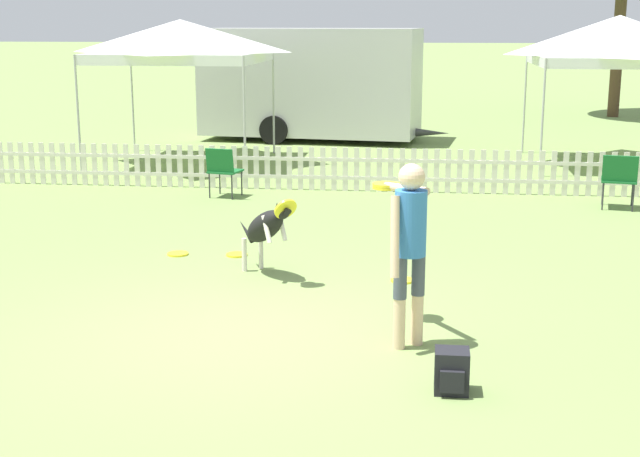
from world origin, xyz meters
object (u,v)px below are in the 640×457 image
at_px(leaping_dog, 266,226).
at_px(folding_chair_center, 223,168).
at_px(canopy_tent_main, 619,40).
at_px(handler_person, 408,233).
at_px(frisbee_midfield, 403,280).
at_px(frisbee_near_handler, 237,255).
at_px(folding_chair_blue_left, 619,177).
at_px(equipment_trailer, 311,82).
at_px(canopy_tent_secondary, 181,41).
at_px(frisbee_near_dog, 178,254).
at_px(backpack_on_grass, 452,372).

xyz_separation_m(leaping_dog, folding_chair_center, (-1.53, 4.53, -0.09)).
xyz_separation_m(folding_chair_center, canopy_tent_main, (7.01, 4.29, 1.98)).
relative_size(handler_person, frisbee_midfield, 6.31).
bearing_deg(canopy_tent_main, frisbee_near_handler, -127.12).
bearing_deg(frisbee_near_handler, frisbee_midfield, -23.20).
relative_size(leaping_dog, folding_chair_blue_left, 1.20).
relative_size(handler_person, folding_chair_center, 1.99).
bearing_deg(handler_person, frisbee_near_handler, 88.03).
xyz_separation_m(leaping_dog, folding_chair_blue_left, (4.73, 4.32, -0.07)).
height_order(folding_chair_center, canopy_tent_main, canopy_tent_main).
distance_m(frisbee_midfield, equipment_trailer, 12.42).
bearing_deg(folding_chair_center, equipment_trailer, -81.98).
bearing_deg(folding_chair_center, frisbee_midfield, 135.80).
xyz_separation_m(folding_chair_blue_left, canopy_tent_secondary, (-7.88, 3.77, 1.94)).
bearing_deg(handler_person, frisbee_near_dog, 96.80).
bearing_deg(backpack_on_grass, equipment_trailer, 101.38).
height_order(handler_person, folding_chair_center, handler_person).
height_order(frisbee_midfield, folding_chair_center, folding_chair_center).
distance_m(frisbee_near_dog, canopy_tent_main, 10.75).
distance_m(leaping_dog, equipment_trailer, 12.13).
xyz_separation_m(backpack_on_grass, canopy_tent_secondary, (-5.15, 11.12, 2.29)).
bearing_deg(equipment_trailer, frisbee_midfield, -71.14).
relative_size(backpack_on_grass, equipment_trailer, 0.06).
bearing_deg(backpack_on_grass, leaping_dog, 123.47).
xyz_separation_m(frisbee_near_dog, canopy_tent_secondary, (-1.88, 7.26, 2.44)).
height_order(leaping_dog, equipment_trailer, equipment_trailer).
relative_size(frisbee_near_handler, canopy_tent_secondary, 0.08).
distance_m(leaping_dog, backpack_on_grass, 3.66).
xyz_separation_m(leaping_dog, canopy_tent_secondary, (-3.15, 8.09, 1.87)).
bearing_deg(backpack_on_grass, folding_chair_blue_left, 69.66).
distance_m(canopy_tent_secondary, equipment_trailer, 4.62).
bearing_deg(frisbee_near_handler, canopy_tent_secondary, 109.92).
xyz_separation_m(backpack_on_grass, canopy_tent_main, (3.47, 11.85, 2.30)).
distance_m(frisbee_near_dog, frisbee_midfield, 2.94).
distance_m(frisbee_near_handler, backpack_on_grass, 4.66).
bearing_deg(frisbee_midfield, equipment_trailer, 102.05).
relative_size(canopy_tent_main, equipment_trailer, 0.53).
bearing_deg(frisbee_near_dog, folding_chair_center, 93.96).
bearing_deg(frisbee_near_handler, folding_chair_blue_left, 33.20).
bearing_deg(frisbee_midfield, folding_chair_center, 124.04).
relative_size(frisbee_near_handler, folding_chair_blue_left, 0.30).
distance_m(backpack_on_grass, canopy_tent_secondary, 12.47).
height_order(handler_person, equipment_trailer, equipment_trailer).
bearing_deg(folding_chair_center, canopy_tent_main, -136.76).
height_order(leaping_dog, canopy_tent_main, canopy_tent_main).
xyz_separation_m(leaping_dog, frisbee_near_handler, (-0.53, 0.88, -0.57)).
bearing_deg(equipment_trailer, leaping_dog, -78.29).
bearing_deg(frisbee_near_dog, canopy_tent_main, 49.82).
relative_size(backpack_on_grass, folding_chair_blue_left, 0.40).
bearing_deg(canopy_tent_secondary, leaping_dog, -68.75).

